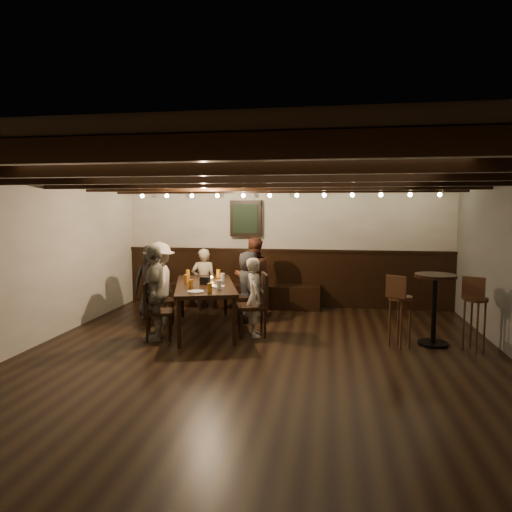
% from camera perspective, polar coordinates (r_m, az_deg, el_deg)
% --- Properties ---
extents(room, '(7.00, 7.00, 7.00)m').
position_cam_1_polar(room, '(7.92, 0.82, -0.40)').
color(room, black).
rests_on(room, ground).
extents(dining_table, '(1.44, 2.17, 0.75)m').
position_cam_1_polar(dining_table, '(7.36, -6.40, -3.95)').
color(dining_table, black).
rests_on(dining_table, floor).
extents(chair_left_near, '(0.48, 0.48, 0.85)m').
position_cam_1_polar(chair_left_near, '(7.91, -11.68, -6.51)').
color(chair_left_near, black).
rests_on(chair_left_near, floor).
extents(chair_left_far, '(0.49, 0.49, 0.87)m').
position_cam_1_polar(chair_left_far, '(7.03, -12.19, -8.04)').
color(chair_left_far, black).
rests_on(chair_left_far, floor).
extents(chair_right_near, '(0.51, 0.51, 0.90)m').
position_cam_1_polar(chair_right_near, '(7.93, -1.21, -6.23)').
color(chair_right_near, black).
rests_on(chair_right_near, floor).
extents(chair_right_far, '(0.55, 0.55, 0.97)m').
position_cam_1_polar(chair_right_far, '(7.06, -0.36, -7.60)').
color(chair_right_far, black).
rests_on(chair_right_far, floor).
extents(person_bench_left, '(0.75, 0.59, 1.33)m').
position_cam_1_polar(person_bench_left, '(8.29, -12.79, -3.10)').
color(person_bench_left, '#29292C').
rests_on(person_bench_left, floor).
extents(person_bench_centre, '(0.51, 0.41, 1.23)m').
position_cam_1_polar(person_bench_centre, '(8.41, -6.56, -3.22)').
color(person_bench_centre, gray).
rests_on(person_bench_centre, floor).
extents(person_bench_right, '(0.82, 0.72, 1.43)m').
position_cam_1_polar(person_bench_right, '(8.31, -0.33, -2.58)').
color(person_bench_right, brown).
rests_on(person_bench_right, floor).
extents(person_left_near, '(0.76, 1.01, 1.40)m').
position_cam_1_polar(person_left_near, '(7.83, -11.98, -3.37)').
color(person_left_near, gray).
rests_on(person_left_near, floor).
extents(person_left_far, '(0.57, 0.90, 1.42)m').
position_cam_1_polar(person_left_far, '(6.94, -12.53, -4.49)').
color(person_left_far, gray).
rests_on(person_left_far, floor).
extents(person_right_near, '(0.55, 0.68, 1.22)m').
position_cam_1_polar(person_right_near, '(7.87, -0.99, -3.84)').
color(person_right_near, '#252427').
rests_on(person_right_near, floor).
extents(person_right_far, '(0.40, 0.50, 1.21)m').
position_cam_1_polar(person_right_far, '(6.99, -0.12, -5.15)').
color(person_right_far, '#B8AD9C').
rests_on(person_right_far, floor).
extents(pint_a, '(0.07, 0.07, 0.14)m').
position_cam_1_polar(pint_a, '(8.03, -8.52, -2.20)').
color(pint_a, '#BF7219').
rests_on(pint_a, dining_table).
extents(pint_b, '(0.07, 0.07, 0.14)m').
position_cam_1_polar(pint_b, '(7.99, -4.73, -2.19)').
color(pint_b, '#BF7219').
rests_on(pint_b, dining_table).
extents(pint_c, '(0.07, 0.07, 0.14)m').
position_cam_1_polar(pint_c, '(7.44, -8.74, -2.85)').
color(pint_c, '#BF7219').
rests_on(pint_c, dining_table).
extents(pint_d, '(0.07, 0.07, 0.14)m').
position_cam_1_polar(pint_d, '(7.55, -4.17, -2.67)').
color(pint_d, silver).
rests_on(pint_d, dining_table).
extents(pint_e, '(0.07, 0.07, 0.14)m').
position_cam_1_polar(pint_e, '(6.90, -8.15, -3.54)').
color(pint_e, '#BF7219').
rests_on(pint_e, dining_table).
extents(pint_f, '(0.07, 0.07, 0.14)m').
position_cam_1_polar(pint_f, '(6.81, -4.61, -3.63)').
color(pint_f, silver).
rests_on(pint_f, dining_table).
extents(pint_g, '(0.07, 0.07, 0.14)m').
position_cam_1_polar(pint_g, '(6.56, -5.81, -4.01)').
color(pint_g, '#BF7219').
rests_on(pint_g, dining_table).
extents(plate_near, '(0.24, 0.24, 0.01)m').
position_cam_1_polar(plate_near, '(6.66, -7.55, -4.42)').
color(plate_near, white).
rests_on(plate_near, dining_table).
extents(plate_far, '(0.24, 0.24, 0.01)m').
position_cam_1_polar(plate_far, '(7.06, -4.88, -3.79)').
color(plate_far, white).
rests_on(plate_far, dining_table).
extents(condiment_caddy, '(0.15, 0.10, 0.12)m').
position_cam_1_polar(condiment_caddy, '(7.29, -6.40, -3.08)').
color(condiment_caddy, black).
rests_on(condiment_caddy, dining_table).
extents(candle, '(0.05, 0.05, 0.05)m').
position_cam_1_polar(candle, '(7.65, -5.56, -2.91)').
color(candle, beige).
rests_on(candle, dining_table).
extents(high_top_table, '(0.58, 0.58, 1.03)m').
position_cam_1_polar(high_top_table, '(6.99, 21.43, -4.99)').
color(high_top_table, black).
rests_on(high_top_table, floor).
extents(bar_stool_left, '(0.38, 0.38, 1.04)m').
position_cam_1_polar(bar_stool_left, '(6.76, 17.50, -7.70)').
color(bar_stool_left, '#3A2512').
rests_on(bar_stool_left, floor).
extents(bar_stool_right, '(0.37, 0.38, 1.04)m').
position_cam_1_polar(bar_stool_right, '(7.02, 25.61, -7.51)').
color(bar_stool_right, '#3A2512').
rests_on(bar_stool_right, floor).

